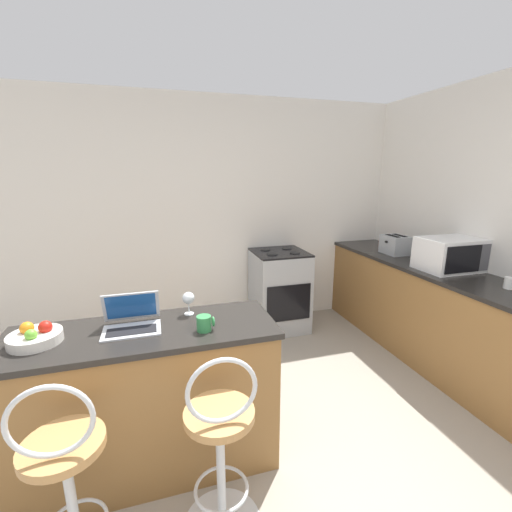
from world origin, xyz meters
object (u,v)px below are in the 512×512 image
(fruit_bowl, at_px, (35,337))
(mug_green, at_px, (205,323))
(toaster, at_px, (395,245))
(bar_stool_far, at_px, (221,450))
(mug_red, at_px, (383,242))
(laptop, at_px, (132,319))
(mug_white, at_px, (510,283))
(microwave, at_px, (450,254))
(wine_glass_tall, at_px, (188,299))
(stove_range, at_px, (279,290))
(bar_stool_near, at_px, (68,486))

(fruit_bowl, bearing_deg, mug_green, -7.05)
(toaster, bearing_deg, mug_green, -150.61)
(bar_stool_far, relative_size, toaster, 3.70)
(toaster, bearing_deg, mug_red, 70.15)
(laptop, distance_m, toaster, 2.90)
(mug_red, height_order, mug_green, mug_red)
(bar_stool_far, height_order, fruit_bowl, fruit_bowl)
(mug_red, relative_size, mug_white, 1.09)
(microwave, height_order, wine_glass_tall, microwave)
(toaster, height_order, mug_white, toaster)
(stove_range, bearing_deg, bar_stool_near, -129.47)
(bar_stool_near, distance_m, wine_glass_tall, 1.05)
(toaster, distance_m, mug_white, 1.24)
(laptop, bearing_deg, fruit_bowl, -174.39)
(bar_stool_near, xyz_separation_m, laptop, (0.27, 0.56, 0.49))
(mug_white, relative_size, mug_green, 0.96)
(toaster, distance_m, stove_range, 1.38)
(bar_stool_near, distance_m, stove_range, 2.78)
(toaster, relative_size, mug_green, 2.76)
(stove_range, height_order, wine_glass_tall, wine_glass_tall)
(mug_red, bearing_deg, bar_stool_near, -145.73)
(wine_glass_tall, height_order, fruit_bowl, wine_glass_tall)
(bar_stool_near, bearing_deg, wine_glass_tall, 47.87)
(stove_range, bearing_deg, laptop, -133.41)
(bar_stool_near, distance_m, laptop, 0.80)
(toaster, xyz_separation_m, mug_green, (-2.28, -1.28, -0.06))
(wine_glass_tall, relative_size, fruit_bowl, 0.56)
(wine_glass_tall, distance_m, mug_green, 0.27)
(bar_stool_far, relative_size, mug_white, 10.67)
(bar_stool_far, distance_m, stove_range, 2.41)
(mug_white, xyz_separation_m, mug_green, (-2.35, -0.05, -0.00))
(bar_stool_near, height_order, mug_white, bar_stool_near)
(wine_glass_tall, distance_m, fruit_bowl, 0.82)
(stove_range, distance_m, mug_red, 1.42)
(bar_stool_near, relative_size, stove_range, 1.10)
(mug_red, distance_m, fruit_bowl, 3.65)
(laptop, xyz_separation_m, wine_glass_tall, (0.33, 0.10, 0.05))
(bar_stool_near, distance_m, mug_green, 0.92)
(laptop, height_order, toaster, toaster)
(microwave, relative_size, wine_glass_tall, 3.59)
(bar_stool_near, distance_m, bar_stool_far, 0.67)
(bar_stool_far, bearing_deg, mug_white, 11.04)
(mug_red, xyz_separation_m, fruit_bowl, (-3.29, -1.59, -0.01))
(mug_white, distance_m, fruit_bowl, 3.22)
(toaster, relative_size, wine_glass_tall, 1.90)
(microwave, bearing_deg, stove_range, 136.86)
(bar_stool_far, height_order, mug_green, bar_stool_far)
(toaster, bearing_deg, mug_white, -86.59)
(bar_stool_far, bearing_deg, stove_range, 62.84)
(stove_range, height_order, mug_green, mug_green)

